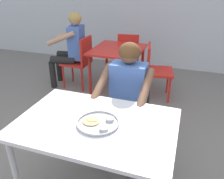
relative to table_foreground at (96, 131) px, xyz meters
The scene contains 9 objects.
table_foreground is the anchor object (origin of this frame).
thali_tray 0.10m from the table_foreground, 34.43° to the right, with size 0.31×0.31×0.03m.
chair_foreground 0.88m from the table_foreground, 86.72° to the left, with size 0.39×0.42×0.80m.
diner_foreground 0.63m from the table_foreground, 85.74° to the left, with size 0.49×0.55×1.16m.
table_background_red 2.05m from the table_foreground, 102.93° to the left, with size 0.76×0.85×0.71m.
chair_red_left 2.24m from the table_foreground, 119.04° to the left, with size 0.43×0.40×0.86m.
chair_red_right 1.99m from the table_foreground, 86.33° to the left, with size 0.46×0.49×0.82m.
chair_red_far 2.63m from the table_foreground, 99.68° to the left, with size 0.44×0.48×0.83m.
patron_background 2.35m from the table_foreground, 122.16° to the left, with size 0.60×0.56×1.22m.
Camera 1 is at (0.59, -1.24, 1.68)m, focal length 36.82 mm.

